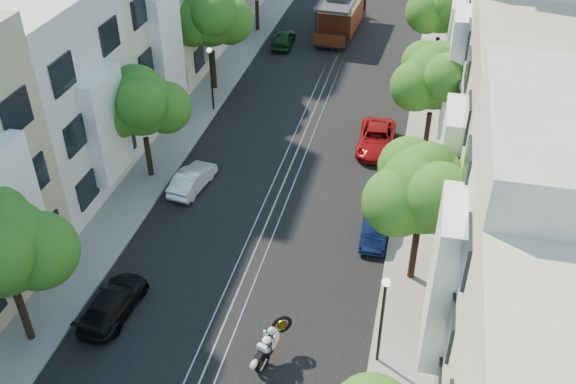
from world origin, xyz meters
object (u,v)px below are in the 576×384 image
Objects in this scene: tree_e_d at (443,6)px; tree_w_b at (142,104)px; tree_w_a at (3,249)px; parked_car_w_near at (113,303)px; parked_car_e_mid at (375,227)px; sportbike_rider at (270,343)px; cable_car at (342,9)px; tree_w_c at (211,17)px; lamp_west at (211,70)px; parked_car_w_mid at (192,179)px; parked_car_w_far at (283,38)px; tree_e_c at (436,79)px; lamp_east at (383,308)px; tree_e_b at (425,191)px; parked_car_e_far at (376,139)px.

tree_w_b is (-14.40, -17.00, -0.47)m from tree_e_d.
tree_e_d is 32.38m from tree_w_a.
parked_car_e_mid is at bearing -139.93° from parked_car_w_near.
sportbike_rider reaches higher than parked_car_e_mid.
cable_car is (6.64, 35.20, -2.80)m from tree_w_a.
lamp_west is at bearing -74.25° from tree_w_c.
lamp_west is 20.81m from sportbike_rider.
tree_w_a is 1.89× the size of parked_car_w_mid.
parked_car_w_far is at bearing 80.53° from lamp_west.
tree_e_c is 1.57× the size of lamp_east.
parked_car_w_mid reaches higher than parked_car_e_mid.
tree_w_b reaches higher than parked_car_w_near.
tree_e_d is 0.97× the size of tree_w_c.
parked_car_w_mid is (2.57, -0.54, -3.82)m from tree_w_b.
tree_e_b is 29.38m from cable_car.
tree_e_d is 29.71m from parked_car_w_near.
lamp_west reaches higher than parked_car_w_near.
tree_w_b is 1.51× the size of lamp_west.
tree_w_c is 1.71× the size of lamp_east.
tree_w_b reaches higher than lamp_west.
lamp_east is at bearing 8.57° from tree_w_a.
parked_car_e_far is at bearing 96.89° from lamp_east.
tree_e_b is 11.86m from parked_car_e_far.
parked_car_e_far is at bearing 56.98° from tree_w_a.
cable_car is 18.17m from parked_car_e_far.
tree_e_c is 11.00m from tree_e_d.
parked_car_e_far is at bearing -104.27° from tree_e_d.
parked_car_w_mid is at bearing -78.58° from lamp_west.
sportbike_rider is at bearing -48.95° from tree_w_b.
tree_e_d reaches higher than parked_car_w_far.
lamp_west reaches higher than parked_car_w_mid.
cable_car is at bearing 114.28° from tree_e_c.
tree_e_d is 2.00× the size of parked_car_e_mid.
cable_car is at bearing -91.97° from parked_car_w_mid.
tree_w_c reaches higher than parked_car_e_mid.
tree_w_c reaches higher than tree_w_a.
tree_e_c reaches higher than parked_car_w_far.
tree_e_b reaches higher than lamp_west.
tree_e_c is 20.24m from parked_car_w_near.
cable_car is at bearing -94.13° from parked_car_w_near.
tree_e_d is at bearing 49.73° from tree_w_b.
parked_car_w_far is (1.90, 11.38, -2.21)m from lamp_west.
tree_e_c is 1.57× the size of lamp_west.
parked_car_w_mid is at bearing 167.89° from parked_car_e_mid.
tree_e_b and tree_w_a have the same top height.
tree_w_b is at bearing 167.62° from parked_car_e_mid.
cable_car is (-2.79, 34.03, 0.99)m from sportbike_rider.
tree_e_d is 16.39m from lamp_west.
cable_car is at bearing 141.37° from tree_e_d.
tree_w_a reaches higher than parked_car_w_mid.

